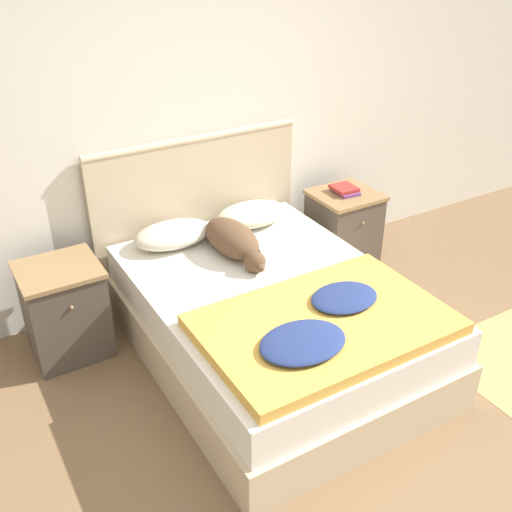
% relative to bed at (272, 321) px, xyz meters
% --- Properties ---
extents(ground_plane, '(16.00, 16.00, 0.00)m').
position_rel_bed_xyz_m(ground_plane, '(-0.08, -1.04, -0.26)').
color(ground_plane, brown).
extents(wall_back, '(9.00, 0.06, 2.55)m').
position_rel_bed_xyz_m(wall_back, '(-0.08, 1.09, 1.02)').
color(wall_back, silver).
rests_on(wall_back, ground_plane).
extents(bed, '(1.48, 1.99, 0.53)m').
position_rel_bed_xyz_m(bed, '(0.00, 0.00, 0.00)').
color(bed, '#C6B28E').
rests_on(bed, ground_plane).
extents(headboard, '(1.56, 0.06, 1.16)m').
position_rel_bed_xyz_m(headboard, '(0.00, 1.02, 0.34)').
color(headboard, '#C6B28E').
rests_on(headboard, ground_plane).
extents(nightstand_left, '(0.48, 0.46, 0.62)m').
position_rel_bed_xyz_m(nightstand_left, '(-1.09, 0.70, 0.05)').
color(nightstand_left, '#4C4238').
rests_on(nightstand_left, ground_plane).
extents(nightstand_right, '(0.48, 0.46, 0.62)m').
position_rel_bed_xyz_m(nightstand_right, '(1.09, 0.70, 0.05)').
color(nightstand_right, '#4C4238').
rests_on(nightstand_right, ground_plane).
extents(pillow_left, '(0.53, 0.34, 0.14)m').
position_rel_bed_xyz_m(pillow_left, '(-0.30, 0.78, 0.34)').
color(pillow_left, beige).
rests_on(pillow_left, bed).
extents(pillow_right, '(0.53, 0.34, 0.14)m').
position_rel_bed_xyz_m(pillow_right, '(0.30, 0.78, 0.34)').
color(pillow_right, beige).
rests_on(pillow_right, bed).
extents(quilt, '(1.31, 0.86, 0.12)m').
position_rel_bed_xyz_m(quilt, '(-0.01, -0.52, 0.31)').
color(quilt, gold).
rests_on(quilt, bed).
extents(dog, '(0.27, 0.74, 0.20)m').
position_rel_bed_xyz_m(dog, '(-0.01, 0.47, 0.36)').
color(dog, brown).
rests_on(dog, bed).
extents(book_stack, '(0.18, 0.21, 0.05)m').
position_rel_bed_xyz_m(book_stack, '(1.09, 0.72, 0.38)').
color(book_stack, '#703D7F').
rests_on(book_stack, nightstand_right).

